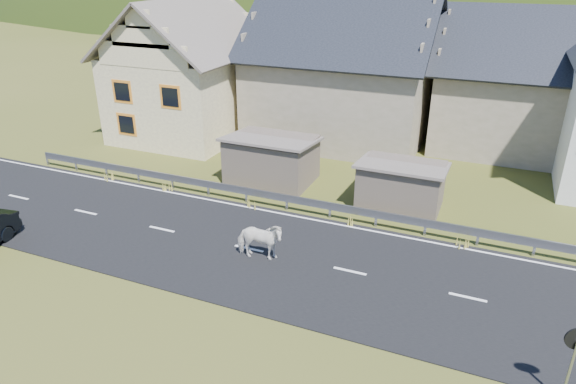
% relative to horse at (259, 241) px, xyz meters
% --- Properties ---
extents(ground, '(160.00, 160.00, 0.00)m').
position_rel_horse_xyz_m(ground, '(-0.69, 0.49, -0.80)').
color(ground, '#394313').
rests_on(ground, ground).
extents(road, '(60.00, 7.00, 0.04)m').
position_rel_horse_xyz_m(road, '(-0.69, 0.49, -0.78)').
color(road, black).
rests_on(road, ground).
extents(lane_markings, '(60.00, 6.60, 0.01)m').
position_rel_horse_xyz_m(lane_markings, '(-0.69, 0.49, -0.75)').
color(lane_markings, silver).
rests_on(lane_markings, road).
extents(guardrail, '(28.10, 0.09, 0.75)m').
position_rel_horse_xyz_m(guardrail, '(-0.69, 4.17, -0.24)').
color(guardrail, '#93969B').
rests_on(guardrail, ground).
extents(shed_left, '(4.30, 3.30, 2.40)m').
position_rel_horse_xyz_m(shed_left, '(-2.69, 6.99, 0.30)').
color(shed_left, '#6D5E52').
rests_on(shed_left, ground).
extents(shed_right, '(3.80, 2.90, 2.20)m').
position_rel_horse_xyz_m(shed_right, '(3.81, 6.49, 0.20)').
color(shed_right, '#6D5E52').
rests_on(shed_right, ground).
extents(house_cream, '(7.80, 9.80, 8.30)m').
position_rel_horse_xyz_m(house_cream, '(-10.70, 12.48, 3.56)').
color(house_cream, '#FFEFB2').
rests_on(house_cream, ground).
extents(house_stone_a, '(10.80, 9.80, 8.90)m').
position_rel_horse_xyz_m(house_stone_a, '(-1.69, 15.49, 3.83)').
color(house_stone_a, '#A0917D').
rests_on(house_stone_a, ground).
extents(house_stone_b, '(9.80, 8.80, 8.10)m').
position_rel_horse_xyz_m(house_stone_b, '(8.31, 17.49, 3.44)').
color(house_stone_b, '#A0917D').
rests_on(house_stone_b, ground).
extents(mountain, '(440.00, 280.00, 260.00)m').
position_rel_horse_xyz_m(mountain, '(4.31, 180.49, -20.80)').
color(mountain, '#1F350C').
rests_on(mountain, ground).
extents(horse, '(1.11, 1.91, 1.52)m').
position_rel_horse_xyz_m(horse, '(0.00, 0.00, 0.00)').
color(horse, white).
rests_on(horse, road).
extents(traffic_mirror, '(0.61, 0.23, 2.25)m').
position_rel_horse_xyz_m(traffic_mirror, '(9.86, -3.05, 0.85)').
color(traffic_mirror, '#93969B').
rests_on(traffic_mirror, ground).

